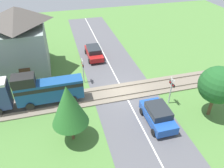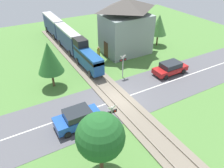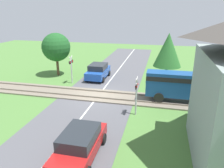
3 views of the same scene
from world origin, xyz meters
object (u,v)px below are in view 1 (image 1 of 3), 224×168
Objects in this scene: car_far_side at (94,52)px; crossing_signal_west_approach at (171,87)px; car_near_crossing at (158,115)px; crossing_signal_east_approach at (83,68)px; pedestrian_by_station at (24,86)px; station_building at (23,42)px.

crossing_signal_west_approach is at bearing -155.15° from car_far_side.
car_near_crossing is at bearing 133.59° from crossing_signal_west_approach.
crossing_signal_east_approach reaches higher than pedestrian_by_station.
car_near_crossing is 3.14m from crossing_signal_west_approach.
car_far_side is at bearing -22.10° from crossing_signal_east_approach.
crossing_signal_east_approach is 0.38× the size of station_building.
crossing_signal_east_approach is at bearing 52.33° from crossing_signal_west_approach.
crossing_signal_west_approach is (2.06, -2.16, 0.98)m from car_near_crossing.
station_building is (-1.28, 7.97, 2.82)m from car_far_side.
station_building is 5.04m from pedestrian_by_station.
crossing_signal_west_approach reaches higher than car_far_side.
pedestrian_by_station is at bearing 123.55° from car_far_side.
crossing_signal_west_approach is 1.00× the size of crossing_signal_east_approach.
station_building is at bearing 55.10° from crossing_signal_east_approach.
pedestrian_by_station is (5.47, 13.21, -1.09)m from crossing_signal_west_approach.
crossing_signal_east_approach is at bearing -124.90° from station_building.
crossing_signal_west_approach is 9.10m from crossing_signal_east_approach.
car_far_side is 1.51× the size of crossing_signal_east_approach.
pedestrian_by_station is (-5.42, 8.17, -0.05)m from car_far_side.
crossing_signal_east_approach reaches higher than car_near_crossing.
station_building is at bearing 53.54° from crossing_signal_west_approach.
crossing_signal_west_approach is 16.27m from station_building.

